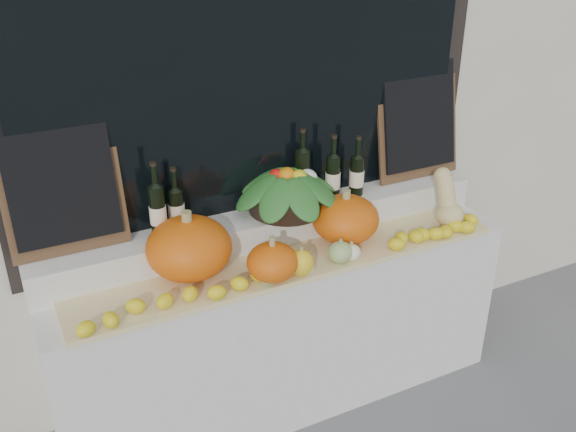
{
  "coord_description": "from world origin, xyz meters",
  "views": [
    {
      "loc": [
        -1.16,
        -0.88,
        2.44
      ],
      "look_at": [
        0.0,
        1.45,
        1.12
      ],
      "focal_mm": 40.0,
      "sensor_mm": 36.0,
      "label": 1
    }
  ],
  "objects_px": {
    "butternut_squash": "(447,202)",
    "produce_bowl": "(287,189)",
    "pumpkin_right": "(345,219)",
    "wine_bottle_tall": "(302,176)",
    "pumpkin_left": "(189,248)"
  },
  "relations": [
    {
      "from": "pumpkin_right",
      "to": "butternut_squash",
      "type": "xyz_separation_m",
      "value": [
        0.56,
        -0.08,
        0.01
      ]
    },
    {
      "from": "pumpkin_right",
      "to": "produce_bowl",
      "type": "xyz_separation_m",
      "value": [
        -0.23,
        0.19,
        0.13
      ]
    },
    {
      "from": "produce_bowl",
      "to": "wine_bottle_tall",
      "type": "height_order",
      "value": "wine_bottle_tall"
    },
    {
      "from": "pumpkin_left",
      "to": "butternut_squash",
      "type": "height_order",
      "value": "butternut_squash"
    },
    {
      "from": "pumpkin_left",
      "to": "pumpkin_right",
      "type": "bearing_deg",
      "value": -1.97
    },
    {
      "from": "pumpkin_left",
      "to": "wine_bottle_tall",
      "type": "bearing_deg",
      "value": 17.11
    },
    {
      "from": "pumpkin_right",
      "to": "butternut_squash",
      "type": "distance_m",
      "value": 0.56
    },
    {
      "from": "pumpkin_right",
      "to": "produce_bowl",
      "type": "bearing_deg",
      "value": 140.69
    },
    {
      "from": "butternut_squash",
      "to": "produce_bowl",
      "type": "relative_size",
      "value": 0.5
    },
    {
      "from": "pumpkin_left",
      "to": "butternut_squash",
      "type": "distance_m",
      "value": 1.35
    },
    {
      "from": "pumpkin_left",
      "to": "wine_bottle_tall",
      "type": "xyz_separation_m",
      "value": [
        0.67,
        0.21,
        0.14
      ]
    },
    {
      "from": "produce_bowl",
      "to": "wine_bottle_tall",
      "type": "distance_m",
      "value": 0.12
    },
    {
      "from": "butternut_squash",
      "to": "produce_bowl",
      "type": "height_order",
      "value": "produce_bowl"
    },
    {
      "from": "pumpkin_right",
      "to": "wine_bottle_tall",
      "type": "distance_m",
      "value": 0.31
    },
    {
      "from": "pumpkin_right",
      "to": "produce_bowl",
      "type": "height_order",
      "value": "produce_bowl"
    }
  ]
}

